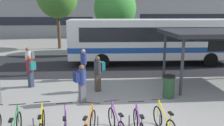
{
  "coord_description": "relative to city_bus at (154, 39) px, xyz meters",
  "views": [
    {
      "loc": [
        -0.63,
        -7.05,
        3.92
      ],
      "look_at": [
        -0.01,
        4.15,
        1.34
      ],
      "focal_mm": 37.72,
      "sensor_mm": 36.0,
      "label": 1
    }
  ],
  "objects": [
    {
      "name": "commuter_navy_pack_0",
      "position": [
        -4.75,
        -7.13,
        -0.82
      ],
      "size": [
        0.6,
        0.55,
        1.66
      ],
      "rotation": [
        0.0,
        0.0,
        0.59
      ],
      "color": "#565660",
      "rests_on": "ground"
    },
    {
      "name": "bus_lane_asphalt",
      "position": [
        -3.35,
        0.0,
        -1.77
      ],
      "size": [
        80.0,
        7.2,
        0.01
      ],
      "primitive_type": "cube",
      "color": "#232326",
      "rests_on": "ground"
    },
    {
      "name": "commuter_teal_pack_1",
      "position": [
        -4.03,
        -5.71,
        -0.77
      ],
      "size": [
        0.6,
        0.5,
        1.74
      ],
      "rotation": [
        0.0,
        0.0,
        3.57
      ],
      "color": "#47382D",
      "rests_on": "ground"
    },
    {
      "name": "commuter_teal_pack_2",
      "position": [
        -7.47,
        -4.9,
        -0.83
      ],
      "size": [
        0.59,
        0.58,
        1.64
      ],
      "rotation": [
        0.0,
        0.0,
        2.39
      ],
      "color": "#2D3851",
      "rests_on": "ground"
    },
    {
      "name": "street_tree_0",
      "position": [
        -2.5,
        5.13,
        2.18
      ],
      "size": [
        3.81,
        3.81,
        5.97
      ],
      "color": "brown",
      "rests_on": "ground"
    },
    {
      "name": "parked_bicycle_yellow_3",
      "position": [
        -5.78,
        -9.88,
        -1.39
      ],
      "size": [
        0.52,
        1.71,
        0.99
      ],
      "rotation": [
        0.0,
        0.0,
        1.72
      ],
      "color": "black",
      "rests_on": "ground"
    },
    {
      "name": "commuter_grey_pack_4",
      "position": [
        -8.17,
        -2.71,
        -0.79
      ],
      "size": [
        0.6,
        0.55,
        1.71
      ],
      "rotation": [
        0.0,
        0.0,
        3.75
      ],
      "color": "#47382D",
      "rests_on": "ground"
    },
    {
      "name": "parked_bicycle_purple_7",
      "position": [
        -2.78,
        -10.01,
        -1.39
      ],
      "size": [
        0.52,
        1.72,
        0.99
      ],
      "rotation": [
        0.0,
        0.0,
        1.6
      ],
      "color": "black",
      "rests_on": "ground"
    },
    {
      "name": "city_bus",
      "position": [
        0.0,
        0.0,
        0.0
      ],
      "size": [
        12.06,
        2.74,
        3.2
      ],
      "rotation": [
        0.0,
        0.0,
        -0.01
      ],
      "color": "white",
      "rests_on": "ground"
    },
    {
      "name": "commuter_red_pack_3",
      "position": [
        -4.86,
        -3.74,
        -0.76
      ],
      "size": [
        0.36,
        0.54,
        1.75
      ],
      "rotation": [
        0.0,
        0.0,
        4.77
      ],
      "color": "#565660",
      "rests_on": "ground"
    },
    {
      "name": "trash_bin",
      "position": [
        -0.87,
        -6.73,
        -1.26
      ],
      "size": [
        0.55,
        0.55,
        1.03
      ],
      "color": "#284C2D",
      "rests_on": "ground"
    },
    {
      "name": "parked_bicycle_yellow_8",
      "position": [
        -1.93,
        -9.85,
        -1.39
      ],
      "size": [
        0.52,
        1.71,
        0.99
      ],
      "rotation": [
        0.0,
        0.0,
        1.74
      ],
      "color": "black",
      "rests_on": "ground"
    },
    {
      "name": "parked_bicycle_purple_6",
      "position": [
        -3.46,
        -9.88,
        -1.39
      ],
      "size": [
        0.61,
        1.68,
        0.99
      ],
      "rotation": [
        0.0,
        0.0,
        1.82
      ],
      "color": "black",
      "rests_on": "ground"
    }
  ]
}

